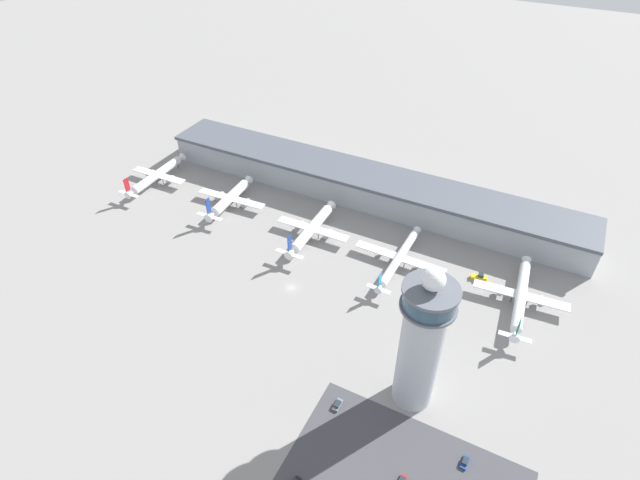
{
  "coord_description": "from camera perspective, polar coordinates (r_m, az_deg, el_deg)",
  "views": [
    {
      "loc": [
        73.64,
        -118.87,
        135.61
      ],
      "look_at": [
        3.58,
        17.29,
        12.78
      ],
      "focal_mm": 28.0,
      "sensor_mm": 36.0,
      "label": 1
    }
  ],
  "objects": [
    {
      "name": "control_tower",
      "position": [
        146.15,
        11.49,
        -11.42
      ],
      "size": [
        15.42,
        15.42,
        52.71
      ],
      "color": "#ADB2BC",
      "rests_on": "ground"
    },
    {
      "name": "airplane_gate_echo",
      "position": [
        199.22,
        21.98,
        -5.94
      ],
      "size": [
        34.67,
        44.96,
        12.81
      ],
      "color": "silver",
      "rests_on": "ground"
    },
    {
      "name": "terminal_building",
      "position": [
        239.93,
        5.04,
        6.23
      ],
      "size": [
        206.39,
        25.0,
        14.32
      ],
      "color": "#A3A8B2",
      "rests_on": "ground"
    },
    {
      "name": "service_truck_catering",
      "position": [
        215.54,
        -2.35,
        0.06
      ],
      "size": [
        3.32,
        6.55,
        2.95
      ],
      "color": "black",
      "rests_on": "ground"
    },
    {
      "name": "car_black_suv",
      "position": [
        160.98,
        2.02,
        -18.3
      ],
      "size": [
        1.9,
        4.42,
        1.54
      ],
      "color": "black",
      "rests_on": "ground"
    },
    {
      "name": "service_truck_fuel",
      "position": [
        194.71,
        12.78,
        -6.23
      ],
      "size": [
        4.93,
        7.17,
        2.89
      ],
      "color": "black",
      "rests_on": "ground"
    },
    {
      "name": "car_blue_compact",
      "position": [
        157.14,
        16.24,
        -23.19
      ],
      "size": [
        1.92,
        4.28,
        1.45
      ],
      "color": "black",
      "rests_on": "ground"
    },
    {
      "name": "airplane_gate_charlie",
      "position": [
        215.59,
        -0.96,
        1.31
      ],
      "size": [
        33.25,
        40.71,
        14.07
      ],
      "color": "white",
      "rests_on": "ground"
    },
    {
      "name": "ground_plane",
      "position": [
        194.79,
        -3.28,
        -5.47
      ],
      "size": [
        1000.0,
        1000.0,
        0.0
      ],
      "primitive_type": "plane",
      "color": "gray"
    },
    {
      "name": "service_truck_baggage",
      "position": [
        207.05,
        17.73,
        -4.09
      ],
      "size": [
        6.49,
        3.7,
        2.89
      ],
      "color": "black",
      "rests_on": "ground"
    },
    {
      "name": "airplane_gate_alpha",
      "position": [
        265.46,
        -18.12,
        7.08
      ],
      "size": [
        30.38,
        41.62,
        13.12
      ],
      "color": "white",
      "rests_on": "ground"
    },
    {
      "name": "airplane_gate_bravo",
      "position": [
        239.17,
        -10.24,
        4.74
      ],
      "size": [
        34.65,
        35.96,
        14.03
      ],
      "color": "white",
      "rests_on": "ground"
    },
    {
      "name": "airplane_gate_delta",
      "position": [
        204.02,
        9.02,
        -2.04
      ],
      "size": [
        38.49,
        43.18,
        11.22
      ],
      "color": "silver",
      "rests_on": "ground"
    }
  ]
}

